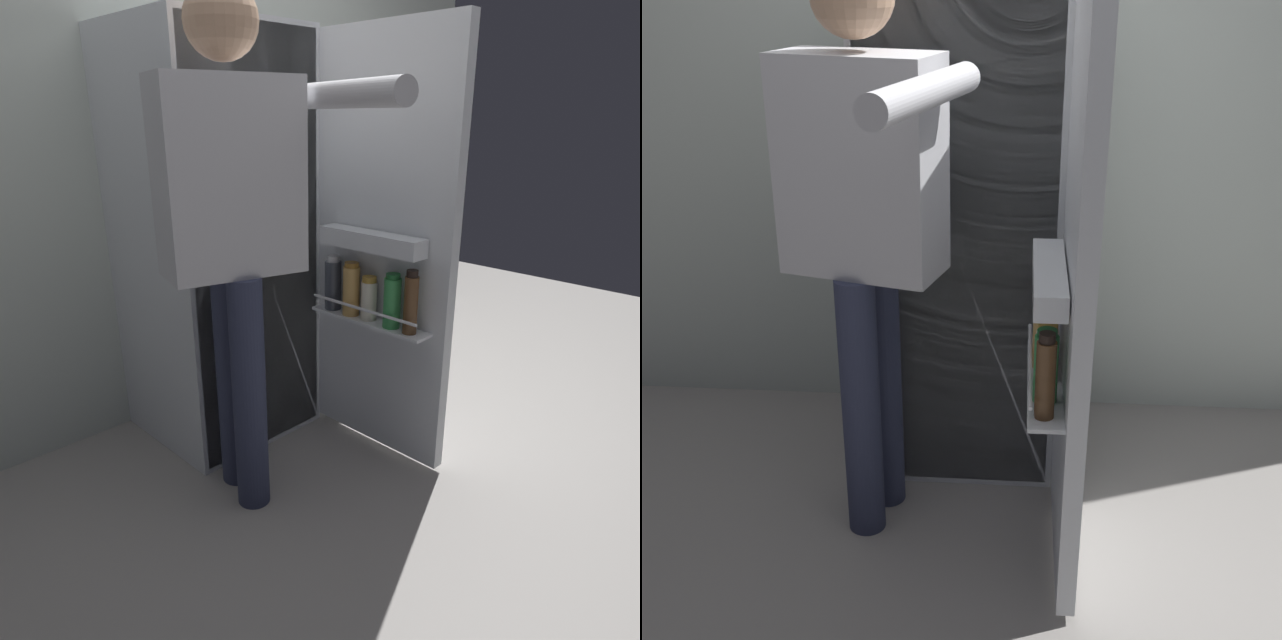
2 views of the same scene
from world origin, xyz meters
The scene contains 4 objects.
ground_plane centered at (0.00, 0.00, 0.00)m, with size 6.98×6.98×0.00m, color gray.
kitchen_wall centered at (0.00, 0.92, 1.21)m, with size 4.40×0.10×2.42m, color beige.
refrigerator centered at (0.03, 0.50, 0.85)m, with size 0.71×1.27×1.70m.
person centered at (-0.25, 0.07, 1.06)m, with size 0.58×0.84×1.75m.
Camera 1 is at (-1.36, -1.44, 1.38)m, focal length 31.62 mm.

